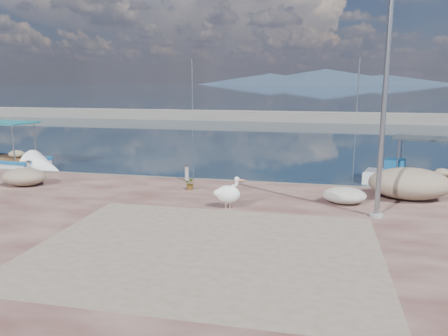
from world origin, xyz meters
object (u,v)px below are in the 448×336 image
at_px(boat_left, 6,164).
at_px(pelican, 228,194).
at_px(boat_right, 424,182).
at_px(bollard_near, 187,172).
at_px(lamp_post, 383,115).

relative_size(boat_left, pelican, 5.58).
xyz_separation_m(boat_right, bollard_near, (-10.54, -3.23, 0.67)).
bearing_deg(lamp_post, boat_right, 66.86).
xyz_separation_m(boat_left, pelican, (14.27, -6.74, 0.79)).
bearing_deg(boat_left, pelican, -19.00).
bearing_deg(boat_right, pelican, -122.84).
relative_size(pelican, bollard_near, 1.69).
bearing_deg(boat_right, boat_left, -163.93).
distance_m(pelican, lamp_post, 5.63).
distance_m(boat_right, pelican, 10.59).
height_order(boat_left, boat_right, boat_left).
distance_m(boat_left, bollard_near, 11.97).
xyz_separation_m(boat_left, boat_right, (22.13, 0.31, -0.03)).
bearing_deg(boat_left, bollard_near, -7.85).
xyz_separation_m(boat_right, pelican, (-7.86, -7.05, 0.82)).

